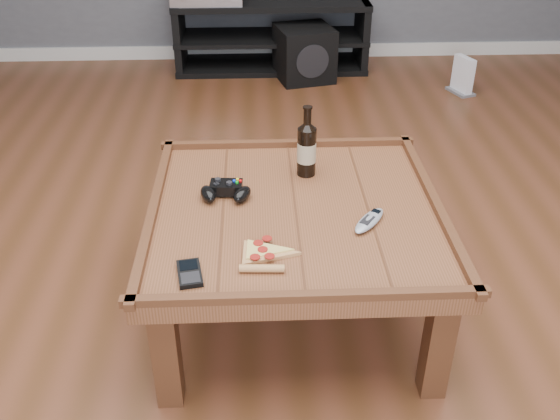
{
  "coord_description": "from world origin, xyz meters",
  "views": [
    {
      "loc": [
        -0.13,
        -1.82,
        1.58
      ],
      "look_at": [
        -0.06,
        -0.12,
        0.52
      ],
      "focal_mm": 40.0,
      "sensor_mm": 36.0,
      "label": 1
    }
  ],
  "objects_px": {
    "media_console": "(271,35)",
    "beer_bottle": "(307,148)",
    "game_controller": "(226,191)",
    "coffee_table": "(295,223)",
    "game_console": "(463,77)",
    "smartphone": "(190,273)",
    "subwoofer": "(304,53)",
    "pizza_slice": "(263,254)",
    "remote_control": "(369,220)"
  },
  "relations": [
    {
      "from": "pizza_slice",
      "to": "game_console",
      "type": "bearing_deg",
      "value": 63.15
    },
    {
      "from": "coffee_table",
      "to": "media_console",
      "type": "relative_size",
      "value": 0.74
    },
    {
      "from": "remote_control",
      "to": "subwoofer",
      "type": "bearing_deg",
      "value": 126.02
    },
    {
      "from": "game_console",
      "to": "smartphone",
      "type": "bearing_deg",
      "value": -142.96
    },
    {
      "from": "beer_bottle",
      "to": "pizza_slice",
      "type": "xyz_separation_m",
      "value": [
        -0.17,
        -0.52,
        -0.1
      ]
    },
    {
      "from": "media_console",
      "to": "smartphone",
      "type": "bearing_deg",
      "value": -96.13
    },
    {
      "from": "beer_bottle",
      "to": "subwoofer",
      "type": "distance_m",
      "value": 2.3
    },
    {
      "from": "pizza_slice",
      "to": "smartphone",
      "type": "distance_m",
      "value": 0.23
    },
    {
      "from": "beer_bottle",
      "to": "smartphone",
      "type": "height_order",
      "value": "beer_bottle"
    },
    {
      "from": "coffee_table",
      "to": "beer_bottle",
      "type": "bearing_deg",
      "value": 77.21
    },
    {
      "from": "beer_bottle",
      "to": "pizza_slice",
      "type": "bearing_deg",
      "value": -108.48
    },
    {
      "from": "coffee_table",
      "to": "game_console",
      "type": "bearing_deg",
      "value": 59.6
    },
    {
      "from": "media_console",
      "to": "game_console",
      "type": "relative_size",
      "value": 5.61
    },
    {
      "from": "beer_bottle",
      "to": "game_console",
      "type": "distance_m",
      "value": 2.33
    },
    {
      "from": "coffee_table",
      "to": "subwoofer",
      "type": "relative_size",
      "value": 2.3
    },
    {
      "from": "media_console",
      "to": "pizza_slice",
      "type": "relative_size",
      "value": 5.67
    },
    {
      "from": "smartphone",
      "to": "remote_control",
      "type": "distance_m",
      "value": 0.62
    },
    {
      "from": "game_console",
      "to": "beer_bottle",
      "type": "bearing_deg",
      "value": -142.85
    },
    {
      "from": "game_controller",
      "to": "remote_control",
      "type": "bearing_deg",
      "value": -17.78
    },
    {
      "from": "pizza_slice",
      "to": "subwoofer",
      "type": "relative_size",
      "value": 0.55
    },
    {
      "from": "smartphone",
      "to": "subwoofer",
      "type": "bearing_deg",
      "value": 68.82
    },
    {
      "from": "coffee_table",
      "to": "remote_control",
      "type": "relative_size",
      "value": 5.84
    },
    {
      "from": "smartphone",
      "to": "remote_control",
      "type": "bearing_deg",
      "value": 13.75
    },
    {
      "from": "coffee_table",
      "to": "pizza_slice",
      "type": "bearing_deg",
      "value": -113.24
    },
    {
      "from": "media_console",
      "to": "game_console",
      "type": "bearing_deg",
      "value": -23.98
    },
    {
      "from": "smartphone",
      "to": "game_console",
      "type": "bearing_deg",
      "value": 47.48
    },
    {
      "from": "beer_bottle",
      "to": "game_controller",
      "type": "bearing_deg",
      "value": -151.63
    },
    {
      "from": "beer_bottle",
      "to": "remote_control",
      "type": "distance_m",
      "value": 0.41
    },
    {
      "from": "smartphone",
      "to": "remote_control",
      "type": "xyz_separation_m",
      "value": [
        0.57,
        0.25,
        0.0
      ]
    },
    {
      "from": "subwoofer",
      "to": "coffee_table",
      "type": "bearing_deg",
      "value": -108.78
    },
    {
      "from": "smartphone",
      "to": "subwoofer",
      "type": "xyz_separation_m",
      "value": [
        0.56,
        2.87,
        -0.27
      ]
    },
    {
      "from": "subwoofer",
      "to": "game_console",
      "type": "bearing_deg",
      "value": -30.82
    },
    {
      "from": "media_console",
      "to": "subwoofer",
      "type": "distance_m",
      "value": 0.34
    },
    {
      "from": "media_console",
      "to": "game_console",
      "type": "height_order",
      "value": "media_console"
    },
    {
      "from": "remote_control",
      "to": "pizza_slice",
      "type": "bearing_deg",
      "value": -118.86
    },
    {
      "from": "beer_bottle",
      "to": "pizza_slice",
      "type": "distance_m",
      "value": 0.56
    },
    {
      "from": "pizza_slice",
      "to": "smartphone",
      "type": "bearing_deg",
      "value": -155.87
    },
    {
      "from": "smartphone",
      "to": "game_controller",
      "type": "bearing_deg",
      "value": 68.18
    },
    {
      "from": "media_console",
      "to": "beer_bottle",
      "type": "bearing_deg",
      "value": -88.73
    },
    {
      "from": "game_console",
      "to": "media_console",
      "type": "bearing_deg",
      "value": 135.48
    },
    {
      "from": "game_controller",
      "to": "game_console",
      "type": "height_order",
      "value": "game_controller"
    },
    {
      "from": "pizza_slice",
      "to": "subwoofer",
      "type": "xyz_separation_m",
      "value": [
        0.35,
        2.78,
        -0.27
      ]
    },
    {
      "from": "coffee_table",
      "to": "media_console",
      "type": "distance_m",
      "value": 2.75
    },
    {
      "from": "media_console",
      "to": "subwoofer",
      "type": "height_order",
      "value": "media_console"
    },
    {
      "from": "coffee_table",
      "to": "media_console",
      "type": "height_order",
      "value": "media_console"
    },
    {
      "from": "beer_bottle",
      "to": "game_console",
      "type": "relative_size",
      "value": 1.09
    },
    {
      "from": "coffee_table",
      "to": "smartphone",
      "type": "height_order",
      "value": "coffee_table"
    },
    {
      "from": "pizza_slice",
      "to": "remote_control",
      "type": "distance_m",
      "value": 0.39
    },
    {
      "from": "media_console",
      "to": "pizza_slice",
      "type": "bearing_deg",
      "value": -92.24
    },
    {
      "from": "game_controller",
      "to": "smartphone",
      "type": "xyz_separation_m",
      "value": [
        -0.09,
        -0.44,
        -0.02
      ]
    }
  ]
}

